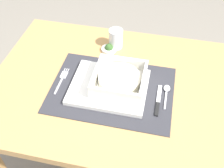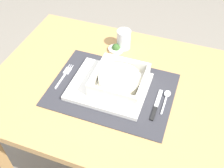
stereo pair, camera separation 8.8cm
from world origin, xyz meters
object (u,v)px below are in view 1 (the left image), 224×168
Objects in this scene: drinking_glass at (116,40)px; condiment_saucer at (109,49)px; dining_table at (111,104)px; butter_knife at (158,102)px; fork at (62,79)px; porridge_bowl at (119,80)px; spoon at (167,91)px.

drinking_glass is 1.30× the size of condiment_saucer.
butter_knife is at bearing -17.48° from dining_table.
porridge_bowl is at bearing -2.89° from fork.
drinking_glass is at bearing 129.41° from butter_knife.
fork is 2.17× the size of condiment_saucer.
condiment_saucer is (-0.25, 0.19, 0.00)m from spoon.
drinking_glass reaches higher than butter_knife.
spoon is 1.37× the size of drinking_glass.
butter_knife is 0.35m from drinking_glass.
drinking_glass is at bearing 53.14° from fork.
drinking_glass reaches higher than condiment_saucer.
fork is at bearing -123.09° from drinking_glass.
spoon reaches higher than fork.
drinking_glass is at bearing 134.19° from spoon.
dining_table is 5.05× the size of porridge_bowl.
fork reaches higher than dining_table.
fork is 0.37m from butter_knife.
porridge_bowl is at bearing -67.34° from condiment_saucer.
drinking_glass is at bearing 96.96° from dining_table.
porridge_bowl is 2.18× the size of drinking_glass.
drinking_glass reaches higher than dining_table.
dining_table is 0.23m from condiment_saucer.
spoon is 0.06m from butter_knife.
drinking_glass is (0.16, 0.24, 0.03)m from fork.
drinking_glass is at bearing 104.89° from porridge_bowl.
condiment_saucer reaches higher than dining_table.
butter_knife is at bearing -115.48° from spoon.
butter_knife reaches higher than fork.
spoon is at bearing 69.58° from butter_knife.
butter_knife is (0.15, -0.04, -0.04)m from porridge_bowl.
porridge_bowl is 0.17m from spoon.
fork is (-0.22, -0.00, -0.04)m from porridge_bowl.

